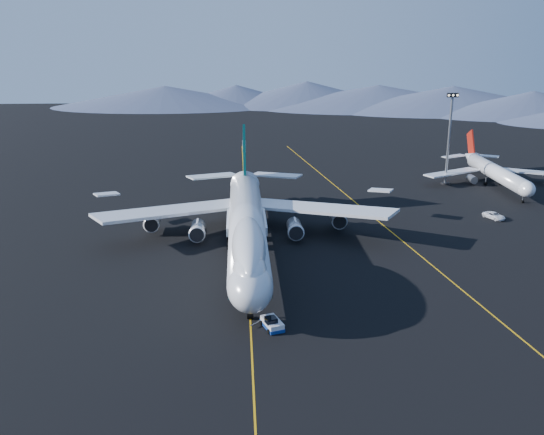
{
  "coord_description": "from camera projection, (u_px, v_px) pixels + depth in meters",
  "views": [
    {
      "loc": [
        -1.25,
        -105.33,
        39.52
      ],
      "look_at": [
        4.78,
        3.14,
        6.0
      ],
      "focal_mm": 40.0,
      "sensor_mm": 36.0,
      "label": 1
    }
  ],
  "objects": [
    {
      "name": "ground",
      "position": [
        247.0,
        254.0,
        112.21
      ],
      "size": [
        500.0,
        500.0,
        0.0
      ],
      "primitive_type": "plane",
      "color": "black",
      "rests_on": "ground"
    },
    {
      "name": "second_jet",
      "position": [
        495.0,
        172.0,
        160.7
      ],
      "size": [
        38.0,
        42.93,
        12.22
      ],
      "rotation": [
        0.0,
        0.0,
        0.17
      ],
      "color": "silver",
      "rests_on": "ground"
    },
    {
      "name": "taxiway_line_side",
      "position": [
        394.0,
        234.0,
        123.34
      ],
      "size": [
        28.08,
        198.09,
        0.01
      ],
      "primitive_type": "cube",
      "rotation": [
        0.0,
        0.0,
        0.14
      ],
      "color": "orange",
      "rests_on": "ground"
    },
    {
      "name": "taxiway_line_main",
      "position": [
        247.0,
        254.0,
        112.21
      ],
      "size": [
        0.25,
        220.0,
        0.01
      ],
      "primitive_type": "cube",
      "color": "orange",
      "rests_on": "ground"
    },
    {
      "name": "pushback_tug",
      "position": [
        272.0,
        324.0,
        84.05
      ],
      "size": [
        3.44,
        4.72,
        1.85
      ],
      "rotation": [
        0.0,
        0.0,
        0.33
      ],
      "color": "silver",
      "rests_on": "ground"
    },
    {
      "name": "service_van",
      "position": [
        494.0,
        216.0,
        132.9
      ],
      "size": [
        4.37,
        5.72,
        1.44
      ],
      "primitive_type": "imported",
      "rotation": [
        0.0,
        0.0,
        0.44
      ],
      "color": "white",
      "rests_on": "ground"
    },
    {
      "name": "boeing_747",
      "position": [
        247.0,
        224.0,
        110.53
      ],
      "size": [
        59.62,
        72.43,
        19.37
      ],
      "color": "silver",
      "rests_on": "ground"
    },
    {
      "name": "floodlight_mast",
      "position": [
        449.0,
        139.0,
        159.86
      ],
      "size": [
        2.99,
        2.24,
        24.22
      ],
      "rotation": [
        0.0,
        0.0,
        -0.02
      ],
      "color": "black",
      "rests_on": "ground"
    }
  ]
}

